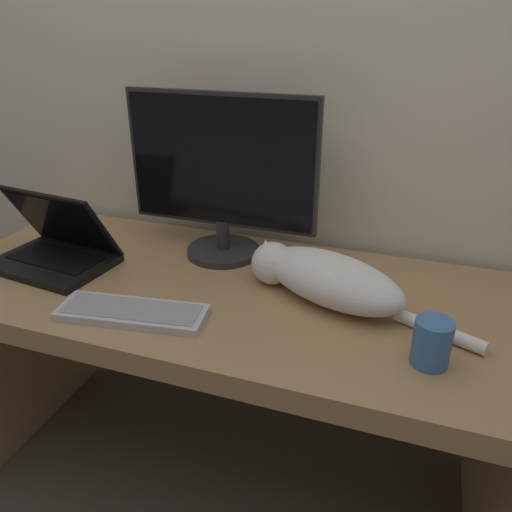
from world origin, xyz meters
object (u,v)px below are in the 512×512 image
object	(u,v)px
monitor	(221,176)
coffee_mug	(432,343)
external_keyboard	(132,312)
cat	(325,277)
laptop	(56,249)

from	to	relation	value
monitor	coffee_mug	world-z (taller)	monitor
external_keyboard	cat	distance (m)	0.49
external_keyboard	coffee_mug	distance (m)	0.69
external_keyboard	coffee_mug	xyz separation A→B (m)	(0.69, 0.05, 0.04)
monitor	external_keyboard	world-z (taller)	monitor
monitor	coffee_mug	distance (m)	0.74
monitor	laptop	bearing A→B (deg)	-152.77
laptop	cat	distance (m)	0.79
laptop	external_keyboard	distance (m)	0.41
cat	coffee_mug	world-z (taller)	cat
laptop	cat	bearing A→B (deg)	10.76
monitor	external_keyboard	distance (m)	0.47
laptop	external_keyboard	world-z (taller)	laptop
cat	monitor	bearing A→B (deg)	176.86
monitor	external_keyboard	xyz separation A→B (m)	(-0.07, -0.40, -0.24)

